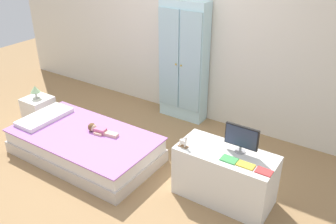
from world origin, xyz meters
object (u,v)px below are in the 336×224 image
wardrobe (184,62)px  nightstand (39,110)px  book_red (264,172)px  tv_stand (225,175)px  table_lamp (35,90)px  tv_monitor (241,137)px  bed (85,145)px  doll (97,129)px  book_yellow (246,165)px  book_green (229,159)px  rocking_horse_toy (184,142)px

wardrobe → nightstand: bearing=-141.8°
wardrobe → book_red: bearing=-39.6°
wardrobe → tv_stand: size_ratio=1.71×
nightstand → wardrobe: 2.07m
table_lamp → book_red: size_ratio=1.23×
book_red → tv_monitor: bearing=149.5°
bed → tv_stand: (1.65, 0.23, 0.12)m
doll → tv_stand: 1.55m
book_yellow → tv_stand: bearing=156.6°
tv_stand → book_red: (0.40, -0.10, 0.27)m
bed → book_yellow: book_yellow is taller
bed → book_green: book_green is taller
nightstand → table_lamp: size_ratio=2.04×
doll → rocking_horse_toy: size_ratio=3.22×
rocking_horse_toy → wardrobe: bearing=121.5°
nightstand → tv_stand: 2.78m
nightstand → book_yellow: bearing=-2.5°
table_lamp → book_yellow: size_ratio=1.13×
wardrobe → tv_stand: 1.84m
rocking_horse_toy → book_green: (0.45, 0.04, -0.05)m
wardrobe → book_yellow: bearing=-42.7°
doll → book_green: bearing=0.6°
nightstand → wardrobe: bearing=38.2°
bed → book_green: (1.73, 0.13, 0.39)m
book_yellow → tv_monitor: bearing=126.6°
book_green → book_red: 0.33m
nightstand → table_lamp: (0.00, -0.00, 0.30)m
book_red → wardrobe: bearing=140.4°
tv_stand → book_red: book_red is taller
doll → bed: bearing=-133.5°
wardrobe → rocking_horse_toy: 1.64m
doll → table_lamp: table_lamp is taller
bed → doll: bearing=46.5°
tv_stand → bed: bearing=-172.0°
wardrobe → table_lamp: bearing=-141.8°
wardrobe → book_yellow: (1.46, -1.35, -0.27)m
tv_stand → nightstand: bearing=179.4°
table_lamp → book_yellow: book_yellow is taller
wardrobe → book_green: wardrobe is taller
tv_monitor → book_red: (0.30, -0.17, -0.15)m
nightstand → rocking_horse_toy: size_ratio=2.94×
table_lamp → tv_monitor: size_ratio=0.54×
doll → book_red: bearing=0.5°
book_yellow → doll: bearing=-179.5°
bed → book_yellow: (1.88, 0.13, 0.39)m
tv_monitor → rocking_horse_toy: size_ratio=2.65×
bed → tv_monitor: 1.86m
table_lamp → book_green: bearing=-2.6°
bed → book_red: (2.05, 0.13, 0.39)m
book_yellow → book_red: book_yellow is taller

